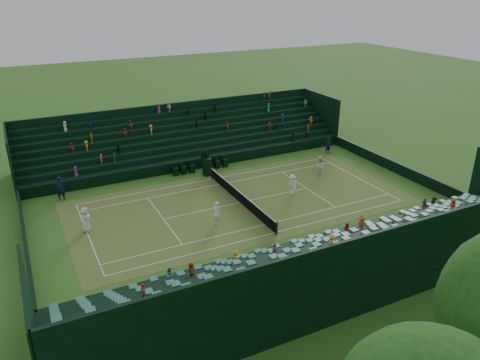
{
  "coord_description": "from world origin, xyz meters",
  "views": [
    {
      "loc": [
        30.32,
        -15.12,
        16.43
      ],
      "look_at": [
        0.0,
        0.0,
        2.0
      ],
      "focal_mm": 35.0,
      "sensor_mm": 36.0,
      "label": 1
    }
  ],
  "objects": [
    {
      "name": "south_grandstand",
      "position": [
        -12.66,
        0.0,
        1.55
      ],
      "size": [
        6.6,
        32.0,
        4.9
      ],
      "color": "black",
      "rests_on": "ground"
    },
    {
      "name": "perimeter_wall_south",
      "position": [
        0.0,
        -15.88,
        0.5
      ],
      "size": [
        17.17,
        0.2,
        1.0
      ],
      "primitive_type": "cube",
      "color": "black",
      "rests_on": "ground"
    },
    {
      "name": "perimeter_wall_east",
      "position": [
        8.48,
        0.0,
        0.5
      ],
      "size": [
        0.2,
        31.77,
        1.0
      ],
      "primitive_type": "cube",
      "color": "black",
      "rests_on": "ground"
    },
    {
      "name": "player_far_east",
      "position": [
        0.33,
        4.69,
        0.86
      ],
      "size": [
        1.14,
        0.7,
        1.71
      ],
      "primitive_type": "imported",
      "rotation": [
        0.0,
        0.0,
        0.05
      ],
      "color": "white",
      "rests_on": "ground"
    },
    {
      "name": "player_near_west",
      "position": [
        -0.71,
        -11.82,
        0.93
      ],
      "size": [
        1.07,
        0.91,
        1.86
      ],
      "primitive_type": "imported",
      "rotation": [
        0.0,
        0.0,
        2.73
      ],
      "color": "white",
      "rests_on": "ground"
    },
    {
      "name": "line_judge_south",
      "position": [
        -6.99,
        -12.73,
        1.0
      ],
      "size": [
        0.62,
        0.82,
        2.0
      ],
      "primitive_type": "imported",
      "rotation": [
        0.0,
        0.0,
        1.36
      ],
      "color": "black",
      "rests_on": "ground"
    },
    {
      "name": "court_surface",
      "position": [
        0.0,
        0.0,
        0.01
      ],
      "size": [
        12.97,
        26.77,
        0.01
      ],
      "primitive_type": "cube",
      "color": "#387828",
      "rests_on": "ground"
    },
    {
      "name": "perimeter_wall_north",
      "position": [
        0.0,
        15.88,
        0.5
      ],
      "size": [
        17.17,
        0.2,
        1.0
      ],
      "primitive_type": "cube",
      "color": "black",
      "rests_on": "ground"
    },
    {
      "name": "tennis_net",
      "position": [
        0.0,
        0.0,
        0.53
      ],
      "size": [
        11.67,
        0.1,
        1.06
      ],
      "color": "black",
      "rests_on": "ground"
    },
    {
      "name": "north_grandstand",
      "position": [
        12.66,
        0.0,
        1.55
      ],
      "size": [
        6.6,
        32.0,
        4.9
      ],
      "color": "black",
      "rests_on": "ground"
    },
    {
      "name": "perimeter_wall_west",
      "position": [
        -8.48,
        0.0,
        0.5
      ],
      "size": [
        0.2,
        31.77,
        1.0
      ],
      "primitive_type": "cube",
      "color": "black",
      "rests_on": "ground"
    },
    {
      "name": "line_judge_north",
      "position": [
        -6.45,
        13.37,
        0.88
      ],
      "size": [
        0.44,
        0.66,
        1.77
      ],
      "primitive_type": "imported",
      "rotation": [
        0.0,
        0.0,
        1.6
      ],
      "color": "black",
      "rests_on": "ground"
    },
    {
      "name": "umpire_chair",
      "position": [
        -6.53,
        -0.15,
        1.06
      ],
      "size": [
        0.79,
        0.79,
        2.48
      ],
      "color": "black",
      "rests_on": "ground"
    },
    {
      "name": "courtside_chairs",
      "position": [
        -7.85,
        -0.22,
        0.41
      ],
      "size": [
        0.5,
        5.47,
        1.07
      ],
      "color": "black",
      "rests_on": "ground"
    },
    {
      "name": "player_far_west",
      "position": [
        -2.04,
        9.14,
        0.88
      ],
      "size": [
        1.05,
        0.94,
        1.77
      ],
      "primitive_type": "imported",
      "rotation": [
        0.0,
        0.0,
        -0.38
      ],
      "color": "white",
      "rests_on": "ground"
    },
    {
      "name": "player_near_east",
      "position": [
        2.47,
        -3.12,
        0.92
      ],
      "size": [
        0.8,
        0.69,
        1.84
      ],
      "primitive_type": "imported",
      "rotation": [
        0.0,
        0.0,
        3.59
      ],
      "color": "white",
      "rests_on": "ground"
    },
    {
      "name": "ground",
      "position": [
        0.0,
        0.0,
        0.0
      ],
      "size": [
        160.0,
        160.0,
        0.0
      ],
      "primitive_type": "plane",
      "color": "#3A6A21",
      "rests_on": "ground"
    }
  ]
}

